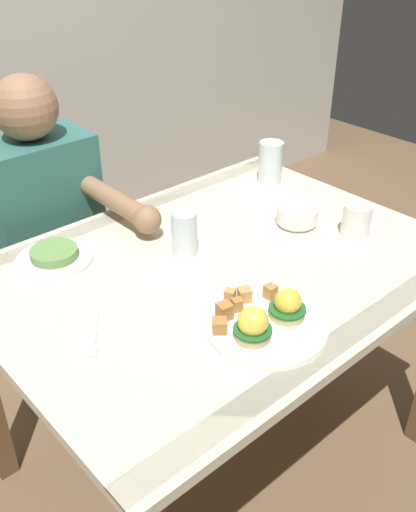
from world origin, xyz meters
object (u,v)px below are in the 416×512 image
(dining_table, at_px, (220,296))
(water_glass_near, at_px, (185,235))
(eggs_benedict_plate, at_px, (265,321))
(coffee_mug, at_px, (357,219))
(fork, at_px, (94,337))
(water_glass_far, at_px, (270,165))
(side_plate, at_px, (55,256))
(fruit_bowl, at_px, (297,215))
(diner_person, at_px, (51,231))

(dining_table, height_order, water_glass_near, water_glass_near)
(water_glass_near, bearing_deg, eggs_benedict_plate, -101.85)
(coffee_mug, bearing_deg, water_glass_near, 149.66)
(fork, distance_m, water_glass_far, 0.94)
(fork, height_order, water_glass_far, water_glass_far)
(eggs_benedict_plate, height_order, side_plate, eggs_benedict_plate)
(coffee_mug, height_order, fork, coffee_mug)
(coffee_mug, bearing_deg, fruit_bowl, 116.84)
(water_glass_near, bearing_deg, fruit_bowl, -15.42)
(coffee_mug, bearing_deg, dining_table, 159.57)
(water_glass_near, height_order, diner_person, diner_person)
(fruit_bowl, distance_m, side_plate, 0.69)
(dining_table, relative_size, water_glass_near, 9.84)
(fork, bearing_deg, diner_person, 70.08)
(dining_table, distance_m, diner_person, 0.63)
(side_plate, bearing_deg, fork, -105.54)
(dining_table, relative_size, fork, 8.87)
(coffee_mug, bearing_deg, diner_person, 127.23)
(water_glass_far, height_order, side_plate, water_glass_far)
(water_glass_far, height_order, diner_person, diner_person)
(dining_table, relative_size, water_glass_far, 8.68)
(side_plate, bearing_deg, coffee_mug, -32.18)
(dining_table, relative_size, coffee_mug, 10.76)
(coffee_mug, relative_size, water_glass_near, 0.91)
(water_glass_far, bearing_deg, side_plate, 177.70)
(fruit_bowl, bearing_deg, water_glass_near, 164.58)
(water_glass_near, bearing_deg, side_plate, 145.21)
(eggs_benedict_plate, distance_m, coffee_mug, 0.51)
(water_glass_far, bearing_deg, fork, -160.99)
(fruit_bowl, xyz_separation_m, side_plate, (-0.63, 0.29, -0.02))
(eggs_benedict_plate, distance_m, fork, 0.38)
(eggs_benedict_plate, relative_size, fruit_bowl, 2.25)
(fruit_bowl, height_order, diner_person, diner_person)
(dining_table, height_order, water_glass_far, water_glass_far)
(water_glass_near, xyz_separation_m, diner_person, (-0.14, 0.50, -0.15))
(dining_table, distance_m, fruit_bowl, 0.34)
(dining_table, bearing_deg, fruit_bowl, 1.43)
(side_plate, bearing_deg, diner_person, 65.48)
(coffee_mug, bearing_deg, side_plate, 147.82)
(water_glass_near, xyz_separation_m, water_glass_far, (0.51, 0.16, 0.01))
(diner_person, bearing_deg, fruit_bowl, -50.48)
(dining_table, xyz_separation_m, coffee_mug, (0.39, -0.14, 0.16))
(fork, height_order, water_glass_near, water_glass_near)
(side_plate, relative_size, diner_person, 0.18)
(diner_person, bearing_deg, dining_table, -73.35)
(fruit_bowl, height_order, coffee_mug, coffee_mug)
(coffee_mug, relative_size, fork, 0.82)
(side_plate, bearing_deg, eggs_benedict_plate, -70.09)
(fruit_bowl, bearing_deg, water_glass_far, 57.89)
(fruit_bowl, bearing_deg, dining_table, -178.57)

